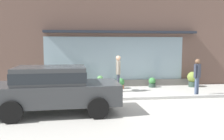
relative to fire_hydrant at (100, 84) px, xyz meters
name	(u,v)px	position (x,y,z in m)	size (l,w,h in m)	color
ground_plane	(133,99)	(1.30, -1.19, -0.43)	(60.00, 60.00, 0.00)	#B2AFA8
curb_strip	(134,98)	(1.30, -1.39, -0.37)	(14.00, 0.24, 0.12)	#B2B2AD
storefront	(121,41)	(1.29, 1.99, 2.06)	(14.00, 0.81, 5.11)	brown
fire_hydrant	(100,84)	(0.00, 0.00, 0.00)	(0.42, 0.39, 0.85)	#4C8C47
pedestrian_with_handbag	(118,71)	(0.90, 0.30, 0.60)	(0.29, 0.65, 1.76)	#333847
pedestrian_passerby	(197,74)	(4.25, -0.98, 0.53)	(0.39, 0.36, 1.64)	#475675
parked_car_dark_gray	(55,87)	(-1.71, -2.92, 0.46)	(4.12, 2.07, 1.55)	#383A3D
potted_plant_window_right	(82,79)	(-0.85, 1.41, 0.04)	(0.40, 0.40, 0.99)	#33473D
potted_plant_near_hydrant	(193,78)	(5.11, 1.17, 0.02)	(0.58, 0.58, 0.82)	#33473D
potted_plant_trailing_edge	(50,80)	(-2.39, 0.99, 0.11)	(0.42, 0.42, 1.13)	#33473D
potted_plant_window_left	(152,82)	(2.89, 1.32, -0.17)	(0.37, 0.37, 0.52)	#33473D
potted_plant_doorstep	(120,83)	(1.14, 1.15, -0.15)	(0.41, 0.41, 0.55)	#9E6042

